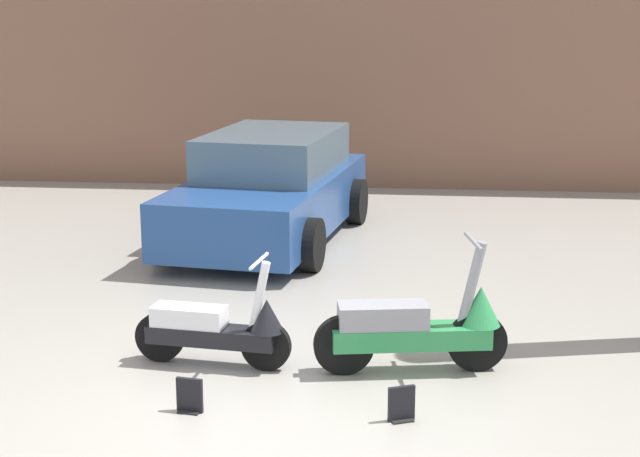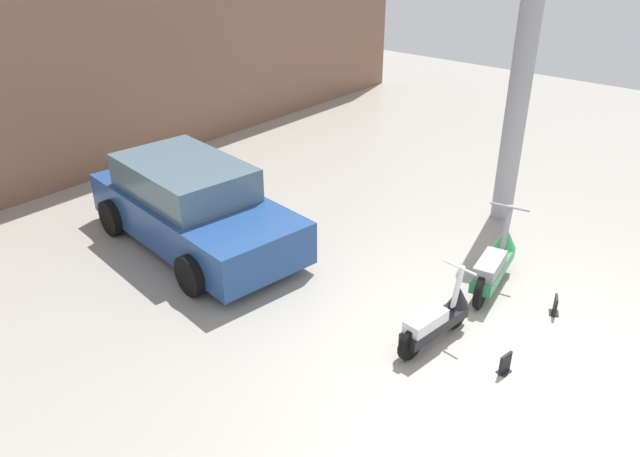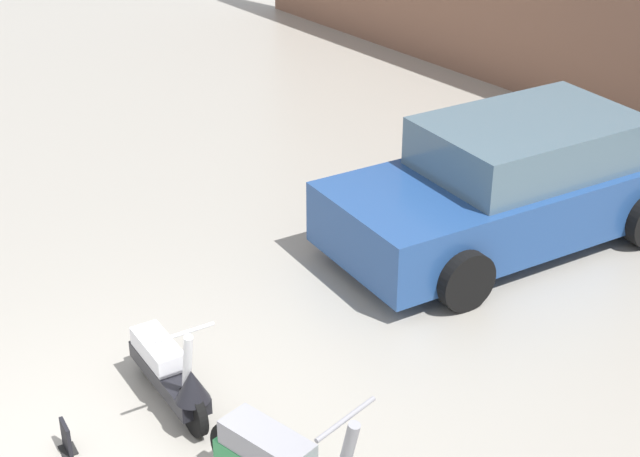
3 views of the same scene
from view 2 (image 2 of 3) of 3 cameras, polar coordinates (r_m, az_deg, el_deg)
The scene contains 8 objects.
ground_plane at distance 8.15m, azimuth 17.60°, elevation -10.80°, with size 28.00×28.00×0.00m, color #9E998E.
wall_back at distance 12.89m, azimuth -20.56°, elevation 13.28°, with size 19.60×0.12×4.19m, color #845B47.
scooter_front_left at distance 7.93m, azimuth 10.75°, elevation -8.05°, with size 1.33×0.48×0.93m.
scooter_front_right at distance 9.18m, azimuth 15.72°, elevation -2.94°, with size 1.56×0.62×1.10m.
car_rear_left at distance 10.09m, azimuth -11.57°, elevation 2.03°, with size 2.32×4.15×1.34m.
placard_near_left_scooter at distance 7.75m, azimuth 16.56°, elevation -11.82°, with size 0.20×0.14×0.26m.
placard_near_right_scooter at distance 8.96m, azimuth 20.70°, elevation -6.67°, with size 0.20×0.17×0.26m.
support_column_side at distance 10.76m, azimuth 17.65°, elevation 11.19°, with size 0.36×0.36×4.19m, color #99999E.
Camera 2 is at (-6.22, -2.05, 4.86)m, focal length 35.00 mm.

